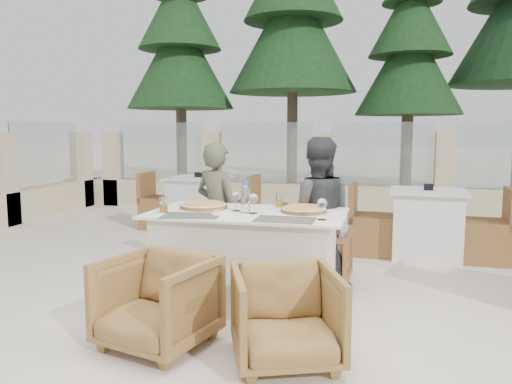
% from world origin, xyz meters
% --- Properties ---
extents(ground, '(80.00, 80.00, 0.00)m').
position_xyz_m(ground, '(0.00, 0.00, 0.00)').
color(ground, silver).
rests_on(ground, ground).
extents(sand_patch, '(30.00, 16.00, 0.01)m').
position_xyz_m(sand_patch, '(0.00, 14.00, 0.01)').
color(sand_patch, beige).
rests_on(sand_patch, ground).
extents(perimeter_wall_far, '(10.00, 0.34, 1.60)m').
position_xyz_m(perimeter_wall_far, '(0.00, 4.80, 0.80)').
color(perimeter_wall_far, beige).
rests_on(perimeter_wall_far, ground).
extents(pine_far_left, '(2.42, 2.42, 5.50)m').
position_xyz_m(pine_far_left, '(-3.50, 7.00, 2.75)').
color(pine_far_left, '#1D441E').
rests_on(pine_far_left, ground).
extents(pine_mid_left, '(2.86, 2.86, 6.50)m').
position_xyz_m(pine_mid_left, '(-1.00, 7.50, 3.25)').
color(pine_mid_left, '#1D451E').
rests_on(pine_mid_left, ground).
extents(pine_centre, '(2.20, 2.20, 5.00)m').
position_xyz_m(pine_centre, '(1.50, 7.20, 2.50)').
color(pine_centre, '#1C421D').
rests_on(pine_centre, ground).
extents(dining_table, '(1.60, 0.90, 0.77)m').
position_xyz_m(dining_table, '(-0.05, 0.09, 0.39)').
color(dining_table, silver).
rests_on(dining_table, ground).
extents(placemat_near_left, '(0.49, 0.36, 0.00)m').
position_xyz_m(placemat_near_left, '(-0.43, -0.19, 0.77)').
color(placemat_near_left, '#514E46').
rests_on(placemat_near_left, dining_table).
extents(placemat_near_right, '(0.45, 0.30, 0.00)m').
position_xyz_m(placemat_near_right, '(0.32, -0.19, 0.77)').
color(placemat_near_right, '#524E46').
rests_on(placemat_near_right, dining_table).
extents(pizza_left, '(0.49, 0.49, 0.05)m').
position_xyz_m(pizza_left, '(-0.46, 0.20, 0.80)').
color(pizza_left, '#D64B1D').
rests_on(pizza_left, dining_table).
extents(pizza_right, '(0.40, 0.40, 0.05)m').
position_xyz_m(pizza_right, '(0.40, 0.20, 0.79)').
color(pizza_right, '#E0491E').
rests_on(pizza_right, dining_table).
extents(water_bottle, '(0.08, 0.08, 0.26)m').
position_xyz_m(water_bottle, '(-0.05, 0.05, 0.90)').
color(water_bottle, '#C2E8FF').
rests_on(water_bottle, dining_table).
extents(wine_glass_centre, '(0.10, 0.10, 0.18)m').
position_xyz_m(wine_glass_centre, '(-0.15, 0.12, 0.86)').
color(wine_glass_centre, silver).
rests_on(wine_glass_centre, dining_table).
extents(wine_glass_near, '(0.09, 0.09, 0.18)m').
position_xyz_m(wine_glass_near, '(0.02, 0.03, 0.86)').
color(wine_glass_near, silver).
rests_on(wine_glass_near, dining_table).
extents(wine_glass_corner, '(0.08, 0.08, 0.18)m').
position_xyz_m(wine_glass_corner, '(0.59, -0.12, 0.86)').
color(wine_glass_corner, silver).
rests_on(wine_glass_corner, dining_table).
extents(beer_glass_left, '(0.07, 0.07, 0.13)m').
position_xyz_m(beer_glass_left, '(-0.70, -0.09, 0.84)').
color(beer_glass_left, orange).
rests_on(beer_glass_left, dining_table).
extents(beer_glass_right, '(0.08, 0.08, 0.13)m').
position_xyz_m(beer_glass_right, '(0.16, 0.41, 0.83)').
color(beer_glass_right, gold).
rests_on(beer_glass_right, dining_table).
extents(olive_dish, '(0.14, 0.14, 0.04)m').
position_xyz_m(olive_dish, '(-0.22, -0.08, 0.79)').
color(olive_dish, white).
rests_on(olive_dish, dining_table).
extents(armchair_far_left, '(0.77, 0.78, 0.54)m').
position_xyz_m(armchair_far_left, '(-0.34, 0.72, 0.27)').
color(armchair_far_left, olive).
rests_on(armchair_far_left, ground).
extents(armchair_far_right, '(0.59, 0.61, 0.53)m').
position_xyz_m(armchair_far_right, '(0.47, 0.73, 0.27)').
color(armchair_far_right, brown).
rests_on(armchair_far_right, ground).
extents(armchair_near_left, '(0.80, 0.82, 0.61)m').
position_xyz_m(armchair_near_left, '(-0.40, -0.87, 0.31)').
color(armchair_near_left, olive).
rests_on(armchair_near_left, ground).
extents(armchair_near_right, '(0.83, 0.84, 0.59)m').
position_xyz_m(armchair_near_right, '(0.47, -0.90, 0.30)').
color(armchair_near_right, olive).
rests_on(armchair_near_right, ground).
extents(diner_left, '(0.57, 0.48, 1.32)m').
position_xyz_m(diner_left, '(-0.50, 0.65, 0.66)').
color(diner_left, '#4B4F39').
rests_on(diner_left, ground).
extents(diner_right, '(0.74, 0.62, 1.38)m').
position_xyz_m(diner_right, '(0.46, 0.56, 0.69)').
color(diner_right, '#36393B').
rests_on(diner_right, ground).
extents(bg_table_a, '(1.66, 0.86, 0.77)m').
position_xyz_m(bg_table_a, '(-1.53, 2.87, 0.39)').
color(bg_table_a, silver).
rests_on(bg_table_a, ground).
extents(bg_table_b, '(1.68, 0.90, 0.77)m').
position_xyz_m(bg_table_b, '(1.52, 2.03, 0.39)').
color(bg_table_b, white).
rests_on(bg_table_b, ground).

